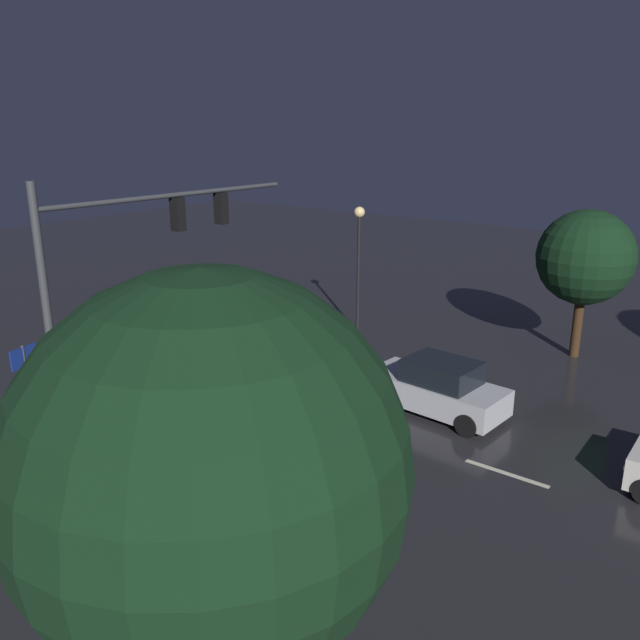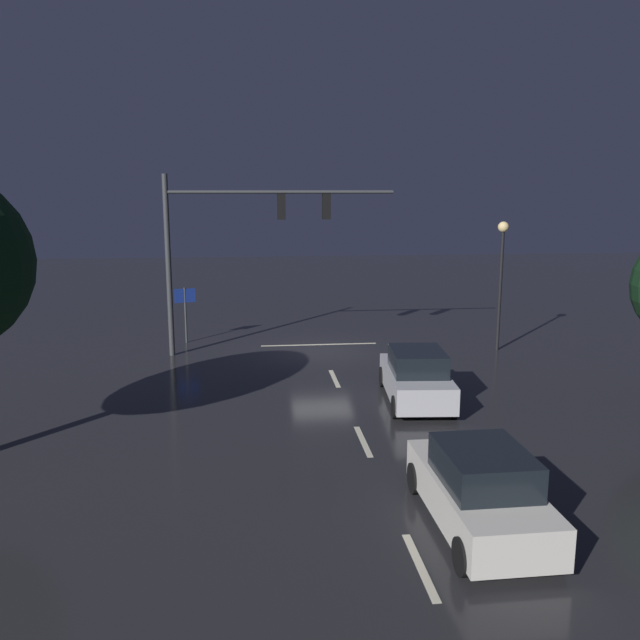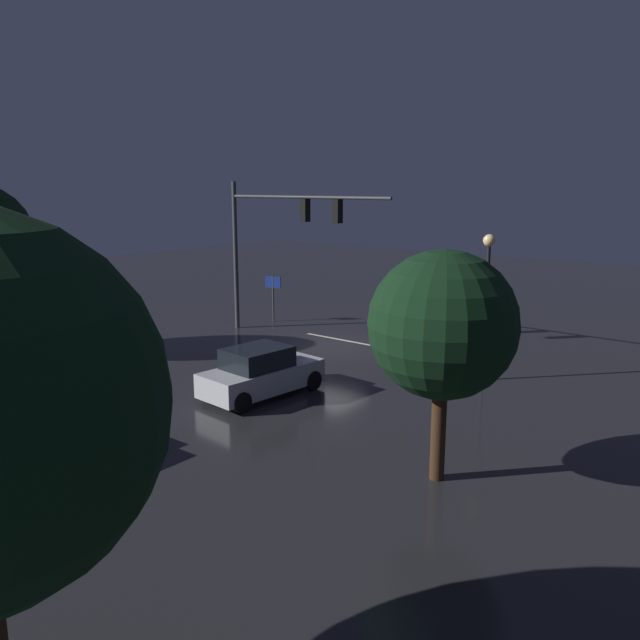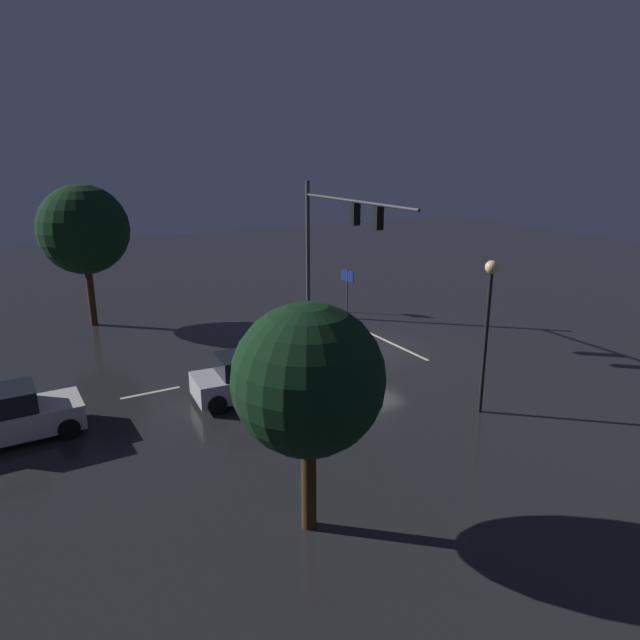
{
  "view_description": "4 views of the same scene",
  "coord_description": "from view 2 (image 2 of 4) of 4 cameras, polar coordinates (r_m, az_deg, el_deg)",
  "views": [
    {
      "loc": [
        14.44,
        15.05,
        8.49
      ],
      "look_at": [
        -1.14,
        3.18,
        2.55
      ],
      "focal_mm": 36.26,
      "sensor_mm": 36.0,
      "label": 1
    },
    {
      "loc": [
        2.92,
        26.49,
        6.6
      ],
      "look_at": [
        0.4,
        2.9,
        1.91
      ],
      "focal_mm": 37.23,
      "sensor_mm": 36.0,
      "label": 2
    },
    {
      "loc": [
        -16.82,
        21.71,
        7.0
      ],
      "look_at": [
        -1.12,
        2.29,
        1.73
      ],
      "focal_mm": 35.9,
      "sensor_mm": 36.0,
      "label": 3
    },
    {
      "loc": [
        -20.59,
        14.46,
        8.82
      ],
      "look_at": [
        -1.1,
        3.32,
        2.14
      ],
      "focal_mm": 32.69,
      "sensor_mm": 36.0,
      "label": 4
    }
  ],
  "objects": [
    {
      "name": "lane_dash_mid",
      "position": [
        18.0,
        3.73,
        -10.35
      ],
      "size": [
        0.16,
        2.2,
        0.01
      ],
      "primitive_type": "cube",
      "rotation": [
        0.0,
        0.0,
        1.57
      ],
      "color": "beige",
      "rests_on": "ground_plane"
    },
    {
      "name": "car_approaching",
      "position": [
        21.14,
        8.27,
        -4.88
      ],
      "size": [
        2.21,
        4.48,
        1.7
      ],
      "color": "#B7B7BC",
      "rests_on": "ground_plane"
    },
    {
      "name": "route_sign",
      "position": [
        29.34,
        -11.52,
        1.44
      ],
      "size": [
        0.89,
        0.27,
        2.43
      ],
      "color": "#383A3D",
      "rests_on": "ground_plane"
    },
    {
      "name": "car_distant",
      "position": [
        13.81,
        13.56,
        -14.01
      ],
      "size": [
        1.96,
        4.39,
        1.7
      ],
      "color": "silver",
      "rests_on": "ground_plane"
    },
    {
      "name": "street_lamp_left_kerb",
      "position": [
        28.09,
        15.34,
        4.86
      ],
      "size": [
        0.44,
        0.44,
        5.33
      ],
      "color": "black",
      "rests_on": "ground_plane"
    },
    {
      "name": "lane_dash_far",
      "position": [
        23.62,
        1.25,
        -5.04
      ],
      "size": [
        0.16,
        2.2,
        0.01
      ],
      "primitive_type": "cube",
      "rotation": [
        0.0,
        0.0,
        1.57
      ],
      "color": "beige",
      "rests_on": "ground_plane"
    },
    {
      "name": "lane_dash_near",
      "position": [
        12.73,
        8.61,
        -20.17
      ],
      "size": [
        0.16,
        2.2,
        0.01
      ],
      "primitive_type": "cube",
      "rotation": [
        0.0,
        0.0,
        1.57
      ],
      "color": "beige",
      "rests_on": "ground_plane"
    },
    {
      "name": "ground_plane",
      "position": [
        27.45,
        0.18,
        -2.73
      ],
      "size": [
        80.0,
        80.0,
        0.0
      ],
      "primitive_type": "plane",
      "color": "#232326"
    },
    {
      "name": "stop_bar",
      "position": [
        28.67,
        -0.09,
        -2.12
      ],
      "size": [
        5.0,
        0.16,
        0.01
      ],
      "primitive_type": "cube",
      "color": "beige",
      "rests_on": "ground_plane"
    },
    {
      "name": "traffic_signal_assembly",
      "position": [
        26.61,
        -6.87,
        7.73
      ],
      "size": [
        9.07,
        0.47,
        7.19
      ],
      "color": "#383A3D",
      "rests_on": "ground_plane"
    }
  ]
}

